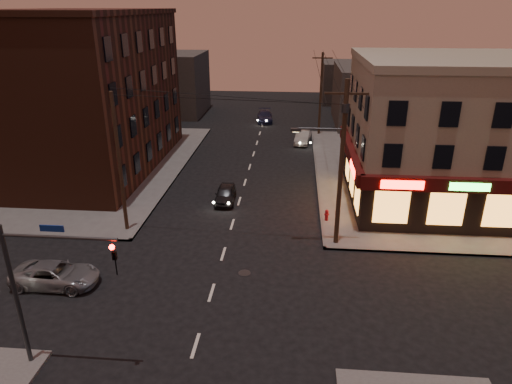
# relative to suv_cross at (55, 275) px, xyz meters

# --- Properties ---
(ground) EXTENTS (120.00, 120.00, 0.00)m
(ground) POSITION_rel_suv_cross_xyz_m (8.33, 0.00, -0.63)
(ground) COLOR black
(ground) RESTS_ON ground
(sidewalk_ne) EXTENTS (24.00, 28.00, 0.15)m
(sidewalk_ne) POSITION_rel_suv_cross_xyz_m (26.33, 19.00, -0.56)
(sidewalk_ne) COLOR #514F4C
(sidewalk_ne) RESTS_ON ground
(sidewalk_nw) EXTENTS (24.00, 28.00, 0.15)m
(sidewalk_nw) POSITION_rel_suv_cross_xyz_m (-9.67, 19.00, -0.56)
(sidewalk_nw) COLOR #514F4C
(sidewalk_nw) RESTS_ON ground
(pizza_building) EXTENTS (15.85, 12.85, 10.50)m
(pizza_building) POSITION_rel_suv_cross_xyz_m (24.26, 13.43, 4.72)
(pizza_building) COLOR tan
(pizza_building) RESTS_ON sidewalk_ne
(brick_apartment) EXTENTS (12.00, 20.00, 13.00)m
(brick_apartment) POSITION_rel_suv_cross_xyz_m (-6.17, 19.00, 6.02)
(brick_apartment) COLOR #412115
(brick_apartment) RESTS_ON sidewalk_nw
(bg_building_ne_a) EXTENTS (10.00, 12.00, 7.00)m
(bg_building_ne_a) POSITION_rel_suv_cross_xyz_m (22.33, 38.00, 2.87)
(bg_building_ne_a) COLOR #3F3D3A
(bg_building_ne_a) RESTS_ON ground
(bg_building_nw) EXTENTS (9.00, 10.00, 8.00)m
(bg_building_nw) POSITION_rel_suv_cross_xyz_m (-4.67, 42.00, 3.37)
(bg_building_nw) COLOR #3F3D3A
(bg_building_nw) RESTS_ON ground
(bg_building_ne_b) EXTENTS (8.00, 8.00, 6.00)m
(bg_building_ne_b) POSITION_rel_suv_cross_xyz_m (20.33, 52.00, 2.37)
(bg_building_ne_b) COLOR #3F3D3A
(bg_building_ne_b) RESTS_ON ground
(utility_pole_main) EXTENTS (4.20, 0.44, 10.00)m
(utility_pole_main) POSITION_rel_suv_cross_xyz_m (15.01, 5.80, 5.13)
(utility_pole_main) COLOR #382619
(utility_pole_main) RESTS_ON sidewalk_ne
(utility_pole_far) EXTENTS (0.26, 0.26, 9.00)m
(utility_pole_far) POSITION_rel_suv_cross_xyz_m (15.13, 32.00, 4.02)
(utility_pole_far) COLOR #382619
(utility_pole_far) RESTS_ON sidewalk_ne
(utility_pole_west) EXTENTS (0.24, 0.24, 9.00)m
(utility_pole_west) POSITION_rel_suv_cross_xyz_m (1.53, 6.50, 4.02)
(utility_pole_west) COLOR #382619
(utility_pole_west) RESTS_ON sidewalk_nw
(traffic_signal) EXTENTS (4.49, 0.32, 6.47)m
(traffic_signal) POSITION_rel_suv_cross_xyz_m (2.76, -5.60, 3.53)
(traffic_signal) COLOR #333538
(traffic_signal) RESTS_ON ground
(suv_cross) EXTENTS (4.54, 2.09, 1.26)m
(suv_cross) POSITION_rel_suv_cross_xyz_m (0.00, 0.00, 0.00)
(suv_cross) COLOR gray
(suv_cross) RESTS_ON ground
(sedan_near) EXTENTS (1.59, 3.66, 1.23)m
(sedan_near) POSITION_rel_suv_cross_xyz_m (7.30, 11.85, -0.02)
(sedan_near) COLOR black
(sedan_near) RESTS_ON ground
(sedan_mid) EXTENTS (1.90, 4.22, 1.34)m
(sedan_mid) POSITION_rel_suv_cross_xyz_m (13.24, 28.24, 0.04)
(sedan_mid) COLOR gray
(sedan_mid) RESTS_ON ground
(sedan_far) EXTENTS (2.28, 4.77, 1.34)m
(sedan_far) POSITION_rel_suv_cross_xyz_m (8.50, 37.97, 0.04)
(sedan_far) COLOR #1B1D36
(sedan_far) RESTS_ON ground
(fire_hydrant) EXTENTS (0.34, 0.34, 0.79)m
(fire_hydrant) POSITION_rel_suv_cross_xyz_m (14.73, 8.91, -0.05)
(fire_hydrant) COLOR maroon
(fire_hydrant) RESTS_ON sidewalk_ne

